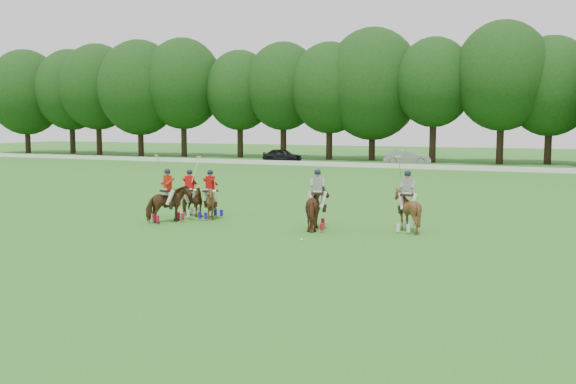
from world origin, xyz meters
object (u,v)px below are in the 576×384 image
at_px(car_left, 282,155).
at_px(car_mid, 407,158).
at_px(polo_red_b, 190,200).
at_px(polo_stripe_b, 407,210).
at_px(polo_red_c, 211,202).
at_px(polo_stripe_a, 317,208).
at_px(polo_red_a, 168,203).
at_px(polo_ball, 302,240).

height_order(car_left, car_mid, car_mid).
height_order(car_left, polo_red_b, polo_red_b).
xyz_separation_m(car_left, polo_stripe_b, (22.02, -37.52, 0.14)).
xyz_separation_m(polo_red_c, polo_stripe_a, (5.23, -0.75, 0.11)).
xyz_separation_m(polo_red_a, polo_stripe_b, (9.67, 1.83, 0.04)).
distance_m(polo_red_a, polo_ball, 6.97).
relative_size(polo_red_b, polo_red_c, 1.23).
height_order(polo_red_b, polo_red_c, polo_red_b).
xyz_separation_m(polo_red_b, polo_red_c, (1.21, -0.28, 0.02)).
bearing_deg(polo_stripe_a, polo_red_a, -173.10).
bearing_deg(polo_red_b, polo_stripe_a, -9.02).
relative_size(car_mid, polo_red_a, 1.61).
height_order(car_mid, polo_stripe_a, polo_stripe_a).
bearing_deg(polo_ball, polo_stripe_b, 49.81).
height_order(polo_red_b, polo_ball, polo_red_b).
bearing_deg(polo_red_b, polo_ball, -26.94).
relative_size(polo_stripe_b, polo_ball, 32.07).
bearing_deg(polo_stripe_a, car_mid, 98.07).
xyz_separation_m(polo_red_a, polo_red_c, (1.15, 1.52, -0.06)).
bearing_deg(polo_red_c, polo_ball, -29.66).
bearing_deg(car_left, polo_stripe_b, -147.42).
height_order(car_left, polo_ball, car_left).
bearing_deg(car_left, polo_red_b, -159.70).
relative_size(car_mid, polo_ball, 49.99).
xyz_separation_m(polo_red_c, polo_stripe_b, (8.52, 0.31, 0.09)).
bearing_deg(polo_red_b, car_mid, 88.51).
bearing_deg(polo_red_b, polo_stripe_b, 0.18).
relative_size(car_mid, polo_red_b, 1.70).
bearing_deg(car_left, polo_red_a, -160.40).
height_order(polo_stripe_a, polo_ball, polo_stripe_a).
height_order(car_left, polo_red_c, polo_red_c).
relative_size(polo_red_a, polo_red_c, 1.30).
bearing_deg(polo_ball, polo_stripe_a, 98.03).
bearing_deg(polo_red_a, car_left, 107.43).
height_order(polo_red_c, polo_stripe_a, polo_stripe_a).
relative_size(car_left, polo_red_a, 1.48).
relative_size(car_left, polo_stripe_a, 1.75).
height_order(car_left, polo_red_a, polo_red_a).
bearing_deg(polo_red_b, polo_red_a, -88.08).
xyz_separation_m(car_mid, polo_red_c, (0.24, -37.83, 0.01)).
relative_size(polo_red_a, polo_red_b, 1.06).
relative_size(polo_red_b, polo_ball, 29.39).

